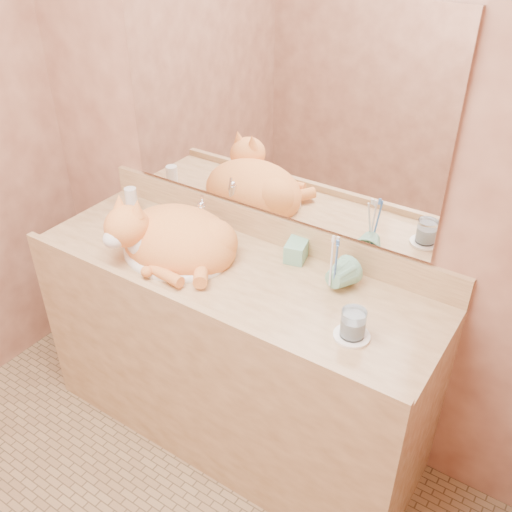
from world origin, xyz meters
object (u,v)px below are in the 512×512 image
Objects in this scene: vanity_counter at (232,356)px; toothbrush_cup at (332,282)px; sink_basin at (175,239)px; water_glass at (353,323)px; soap_dispenser at (293,247)px; cat at (171,236)px.

toothbrush_cup reaches higher than vanity_counter.
sink_basin is at bearing -175.22° from vanity_counter.
sink_basin is (-0.24, -0.02, 0.49)m from vanity_counter.
soap_dispenser is at bearing 146.34° from water_glass.
sink_basin reaches higher than vanity_counter.
soap_dispenser reaches higher than toothbrush_cup.
toothbrush_cup is (0.37, 0.09, 0.48)m from vanity_counter.
sink_basin is 2.60× the size of soap_dispenser.
vanity_counter is 3.70× the size of sink_basin.
sink_basin is 4.62× the size of water_glass.
vanity_counter is at bearing -5.67° from sink_basin.
soap_dispenser is at bearing 19.23° from cat.
cat is 4.25× the size of toothbrush_cup.
toothbrush_cup is at bearing 133.49° from water_glass.
water_glass reaches higher than vanity_counter.
sink_basin is 0.62m from toothbrush_cup.
sink_basin is at bearing 42.94° from cat.
soap_dispenser is (0.42, 0.19, -0.00)m from cat.
cat reaches higher than soap_dispenser.
soap_dispenser is at bearing 12.89° from sink_basin.
soap_dispenser is 0.21m from toothbrush_cup.
vanity_counter is at bearing -151.29° from soap_dispenser.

